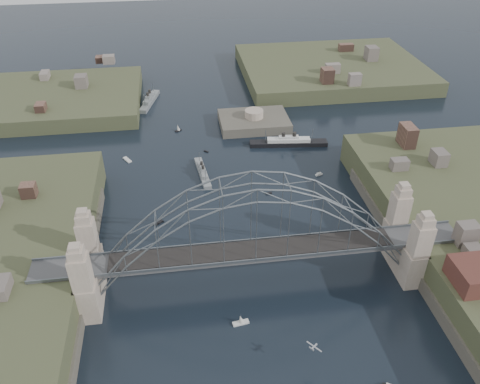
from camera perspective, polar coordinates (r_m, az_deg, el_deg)
name	(u,v)px	position (r m, az deg, el deg)	size (l,w,h in m)	color
ground	(252,281)	(100.96, 1.47, -10.44)	(500.00, 500.00, 0.00)	black
bridge	(253,235)	(92.72, 1.58, -5.01)	(84.00, 13.80, 24.60)	#4D4D4F
headland_nw	(54,105)	(184.97, -20.99, 9.53)	(60.00, 45.00, 9.00)	#42482B
headland_ne	(331,74)	(203.75, 10.61, 13.49)	(70.00, 55.00, 9.50)	#42482B
fort_island	(254,127)	(159.66, 1.64, 7.68)	(22.00, 16.00, 9.40)	#4E493E
naval_cruiser_near	(203,172)	(133.31, -4.41, 2.32)	(3.64, 15.69, 4.67)	gray
naval_cruiser_far	(150,101)	(178.04, -10.56, 10.48)	(7.07, 18.12, 6.11)	gray
ocean_liner	(288,143)	(148.04, 5.70, 5.79)	(23.54, 5.66, 5.73)	black
aeroplane	(314,347)	(84.37, 8.62, -17.55)	(2.06, 2.51, 0.44)	#B0B2B8
small_boat_a	(158,223)	(117.03, -9.54, -3.57)	(2.43, 1.94, 0.45)	silver
small_boat_b	(269,193)	(125.61, 3.39, -0.16)	(1.62, 0.74, 0.45)	silver
small_boat_c	(241,321)	(92.91, 0.09, -14.85)	(3.19, 1.49, 2.38)	silver
small_boat_d	(319,174)	(134.62, 9.23, 2.07)	(2.11, 1.23, 1.43)	silver
small_boat_e	(127,160)	(143.51, -13.08, 3.69)	(2.72, 3.52, 0.45)	silver
small_boat_f	(206,151)	(144.41, -3.99, 4.77)	(1.32, 1.31, 0.45)	silver
small_boat_h	(178,129)	(156.80, -7.27, 7.39)	(2.22, 1.92, 2.38)	silver
small_boat_i	(370,239)	(114.51, 14.98, -5.37)	(2.30, 2.30, 0.45)	silver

